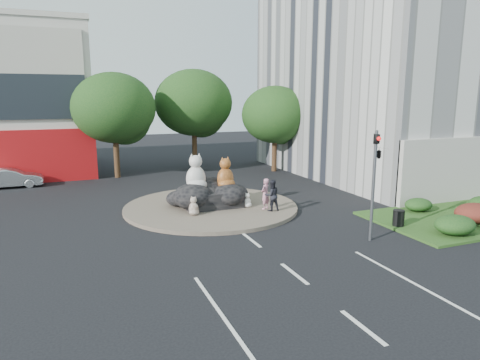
{
  "coord_description": "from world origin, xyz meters",
  "views": [
    {
      "loc": [
        -7.35,
        -13.02,
        6.48
      ],
      "look_at": [
        1.01,
        7.96,
        2.0
      ],
      "focal_mm": 32.0,
      "sensor_mm": 36.0,
      "label": 1
    }
  ],
  "objects_px": {
    "pedestrian_dark": "(272,195)",
    "litter_bin": "(399,218)",
    "kitten_calico": "(194,205)",
    "pedestrian_pink": "(265,194)",
    "cat_white": "(196,172)",
    "cat_tabby": "(225,173)",
    "parked_car": "(12,178)",
    "kitten_white": "(247,200)"
  },
  "relations": [
    {
      "from": "kitten_white",
      "to": "parked_car",
      "type": "height_order",
      "value": "parked_car"
    },
    {
      "from": "litter_bin",
      "to": "cat_tabby",
      "type": "bearing_deg",
      "value": 133.71
    },
    {
      "from": "kitten_calico",
      "to": "pedestrian_dark",
      "type": "xyz_separation_m",
      "value": [
        4.25,
        -0.76,
        0.35
      ]
    },
    {
      "from": "cat_white",
      "to": "pedestrian_pink",
      "type": "bearing_deg",
      "value": -29.68
    },
    {
      "from": "pedestrian_pink",
      "to": "parked_car",
      "type": "distance_m",
      "value": 18.92
    },
    {
      "from": "cat_tabby",
      "to": "kitten_white",
      "type": "relative_size",
      "value": 2.3
    },
    {
      "from": "cat_white",
      "to": "litter_bin",
      "type": "relative_size",
      "value": 2.72
    },
    {
      "from": "kitten_calico",
      "to": "pedestrian_pink",
      "type": "distance_m",
      "value": 4.1
    },
    {
      "from": "pedestrian_dark",
      "to": "cat_white",
      "type": "bearing_deg",
      "value": -34.42
    },
    {
      "from": "cat_white",
      "to": "cat_tabby",
      "type": "height_order",
      "value": "cat_white"
    },
    {
      "from": "pedestrian_pink",
      "to": "litter_bin",
      "type": "distance_m",
      "value": 7.1
    },
    {
      "from": "kitten_white",
      "to": "litter_bin",
      "type": "height_order",
      "value": "kitten_white"
    },
    {
      "from": "kitten_white",
      "to": "cat_tabby",
      "type": "bearing_deg",
      "value": 125.64
    },
    {
      "from": "cat_tabby",
      "to": "pedestrian_pink",
      "type": "height_order",
      "value": "cat_tabby"
    },
    {
      "from": "kitten_white",
      "to": "parked_car",
      "type": "relative_size",
      "value": 0.2
    },
    {
      "from": "cat_white",
      "to": "kitten_white",
      "type": "distance_m",
      "value": 3.33
    },
    {
      "from": "kitten_calico",
      "to": "pedestrian_dark",
      "type": "distance_m",
      "value": 4.34
    },
    {
      "from": "kitten_white",
      "to": "pedestrian_pink",
      "type": "xyz_separation_m",
      "value": [
        0.78,
        -0.75,
        0.45
      ]
    },
    {
      "from": "pedestrian_pink",
      "to": "litter_bin",
      "type": "height_order",
      "value": "pedestrian_pink"
    },
    {
      "from": "kitten_white",
      "to": "parked_car",
      "type": "distance_m",
      "value": 17.83
    },
    {
      "from": "pedestrian_pink",
      "to": "pedestrian_dark",
      "type": "relative_size",
      "value": 1.0
    },
    {
      "from": "pedestrian_pink",
      "to": "pedestrian_dark",
      "type": "height_order",
      "value": "pedestrian_dark"
    },
    {
      "from": "kitten_calico",
      "to": "kitten_white",
      "type": "bearing_deg",
      "value": 50.45
    },
    {
      "from": "cat_white",
      "to": "parked_car",
      "type": "xyz_separation_m",
      "value": [
        -10.59,
        10.67,
        -1.5
      ]
    },
    {
      "from": "kitten_calico",
      "to": "parked_car",
      "type": "relative_size",
      "value": 0.25
    },
    {
      "from": "kitten_calico",
      "to": "pedestrian_pink",
      "type": "bearing_deg",
      "value": 38.37
    },
    {
      "from": "cat_tabby",
      "to": "litter_bin",
      "type": "distance_m",
      "value": 9.7
    },
    {
      "from": "pedestrian_pink",
      "to": "parked_car",
      "type": "xyz_separation_m",
      "value": [
        -14.02,
        12.7,
        -0.38
      ]
    },
    {
      "from": "pedestrian_dark",
      "to": "kitten_white",
      "type": "bearing_deg",
      "value": -51.86
    },
    {
      "from": "pedestrian_dark",
      "to": "litter_bin",
      "type": "relative_size",
      "value": 2.18
    },
    {
      "from": "kitten_calico",
      "to": "cat_tabby",
      "type": "bearing_deg",
      "value": 75.51
    },
    {
      "from": "kitten_calico",
      "to": "kitten_white",
      "type": "relative_size",
      "value": 1.24
    },
    {
      "from": "parked_car",
      "to": "litter_bin",
      "type": "distance_m",
      "value": 25.98
    },
    {
      "from": "cat_white",
      "to": "kitten_white",
      "type": "bearing_deg",
      "value": -24.75
    },
    {
      "from": "kitten_white",
      "to": "litter_bin",
      "type": "xyz_separation_m",
      "value": [
        5.68,
        -5.85,
        -0.1
      ]
    },
    {
      "from": "pedestrian_dark",
      "to": "kitten_calico",
      "type": "bearing_deg",
      "value": -9.78
    },
    {
      "from": "cat_tabby",
      "to": "kitten_white",
      "type": "height_order",
      "value": "cat_tabby"
    },
    {
      "from": "kitten_white",
      "to": "pedestrian_dark",
      "type": "bearing_deg",
      "value": -57.73
    },
    {
      "from": "litter_bin",
      "to": "kitten_white",
      "type": "bearing_deg",
      "value": 134.17
    },
    {
      "from": "cat_white",
      "to": "kitten_calico",
      "type": "distance_m",
      "value": 2.37
    },
    {
      "from": "pedestrian_dark",
      "to": "pedestrian_pink",
      "type": "bearing_deg",
      "value": -69.32
    },
    {
      "from": "kitten_calico",
      "to": "pedestrian_pink",
      "type": "height_order",
      "value": "pedestrian_pink"
    }
  ]
}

